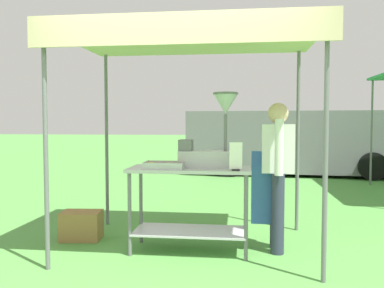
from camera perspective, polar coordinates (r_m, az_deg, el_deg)
name	(u,v)px	position (r m, az deg, el deg)	size (l,w,h in m)	color
ground_plane	(215,184)	(9.23, 3.26, -5.65)	(70.00, 70.00, 0.00)	#519342
stall_canopy	(191,44)	(4.51, -0.16, 13.99)	(2.75, 1.93, 2.36)	slate
donut_cart	(190,192)	(4.39, -0.32, -6.77)	(1.31, 0.58, 0.91)	#B7B7BC
donut_tray	(163,166)	(4.28, -4.08, -3.15)	(0.42, 0.26, 0.07)	#B7B7BC
donut_fryer	(210,140)	(4.36, 2.60, 0.59)	(0.63, 0.28, 0.81)	#B7B7BC
menu_sign	(236,158)	(4.09, 6.21, -2.03)	(0.13, 0.05, 0.29)	black
vendor	(277,168)	(4.46, 11.92, -3.39)	(0.45, 0.53, 1.61)	#2D3347
supply_crate	(81,225)	(5.08, -15.37, -11.05)	(0.49, 0.36, 0.34)	olive
van_grey	(296,141)	(11.32, 14.45, 0.35)	(5.83, 2.41, 1.69)	slate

